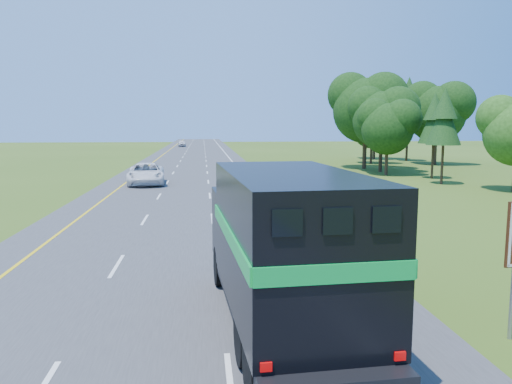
% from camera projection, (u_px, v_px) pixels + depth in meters
% --- Properties ---
extents(road, '(15.00, 260.00, 0.04)m').
position_uv_depth(road, '(191.00, 170.00, 56.83)').
color(road, '#38383A').
rests_on(road, ground).
extents(lane_markings, '(11.15, 260.00, 0.01)m').
position_uv_depth(lane_markings, '(191.00, 170.00, 56.83)').
color(lane_markings, yellow).
rests_on(lane_markings, road).
extents(horse_truck, '(3.37, 9.28, 4.04)m').
position_uv_depth(horse_truck, '(283.00, 245.00, 12.32)').
color(horse_truck, black).
rests_on(horse_truck, road).
extents(white_suv, '(3.58, 6.84, 1.84)m').
position_uv_depth(white_suv, '(146.00, 174.00, 43.28)').
color(white_suv, silver).
rests_on(white_suv, road).
extents(far_car, '(2.09, 4.62, 1.54)m').
position_uv_depth(far_car, '(182.00, 143.00, 119.11)').
color(far_car, silver).
rests_on(far_car, road).
extents(delineator, '(0.08, 0.05, 1.00)m').
position_uv_depth(delineator, '(362.00, 224.00, 23.29)').
color(delineator, orange).
rests_on(delineator, ground).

